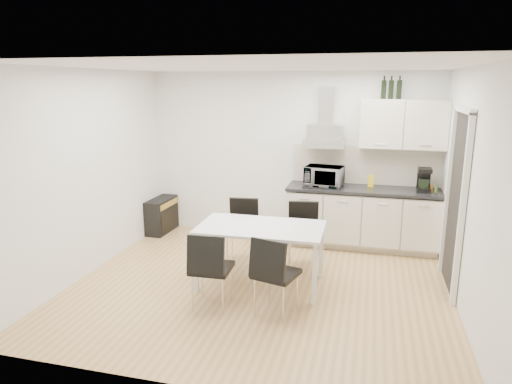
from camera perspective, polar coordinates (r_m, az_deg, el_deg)
ground at (r=5.70m, az=0.46°, el=-11.65°), size 4.50×4.50×0.00m
wall_back at (r=7.21m, az=4.31°, el=4.48°), size 4.50×0.10×2.60m
wall_front at (r=3.44m, az=-7.56°, el=-5.62°), size 4.50×0.10×2.60m
wall_left at (r=6.21m, az=-20.13°, el=2.24°), size 0.10×4.00×2.60m
wall_right at (r=5.24m, az=25.14°, el=-0.18°), size 0.10×4.00×2.60m
ceiling at (r=5.17m, az=0.51°, el=15.46°), size 4.50×4.50×0.00m
doorway at (r=5.81m, az=23.56°, el=-1.32°), size 0.08×1.04×2.10m
kitchenette at (r=6.93m, az=13.55°, el=-0.18°), size 2.22×0.64×2.52m
dining_table at (r=5.50m, az=0.61°, el=-5.02°), size 1.51×0.88×0.75m
chair_far_left at (r=6.23m, az=-1.79°, el=-5.07°), size 0.49×0.54×0.88m
chair_far_right at (r=6.08m, az=5.86°, el=-5.61°), size 0.50×0.56×0.88m
chair_near_left at (r=5.08m, az=-5.55°, el=-9.56°), size 0.46×0.52×0.88m
chair_near_right at (r=4.92m, az=2.55°, el=-10.27°), size 0.56×0.60×0.88m
guitar_amp at (r=7.75m, az=-11.70°, el=-2.84°), size 0.31×0.69×0.56m
floor_speaker at (r=7.51m, az=-0.79°, el=-4.05°), size 0.22×0.21×0.32m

